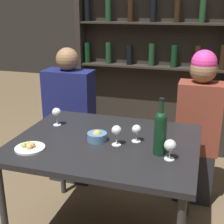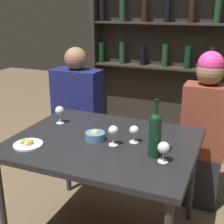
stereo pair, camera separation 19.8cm
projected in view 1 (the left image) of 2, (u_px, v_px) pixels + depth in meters
The scene contains 11 objects.
dining_table at pixel (106, 149), 2.06m from camera, with size 1.19×0.95×0.75m.
wine_rack_wall at pixel (153, 50), 3.44m from camera, with size 1.72×0.21×2.15m.
wine_bottle at pixel (160, 131), 1.81m from camera, with size 0.07×0.07×0.34m.
wine_glass_0 at pixel (170, 146), 1.76m from camera, with size 0.07×0.07×0.12m.
wine_glass_1 at pixel (117, 131), 1.94m from camera, with size 0.06×0.06×0.13m.
wine_glass_2 at pixel (57, 113), 2.27m from camera, with size 0.07×0.07×0.13m.
wine_glass_3 at pixel (136, 130), 2.00m from camera, with size 0.06×0.06×0.11m.
food_plate_0 at pixel (30, 147), 1.91m from camera, with size 0.18×0.18×0.04m.
snack_bowl at pixel (97, 136), 2.03m from camera, with size 0.13×0.13×0.07m.
seated_person_left at pixel (70, 121), 2.86m from camera, with size 0.43×0.22×1.25m.
seated_person_right at pixel (198, 130), 2.53m from camera, with size 0.35×0.22×1.28m.
Camera 1 is at (0.58, -1.78, 1.59)m, focal length 50.00 mm.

